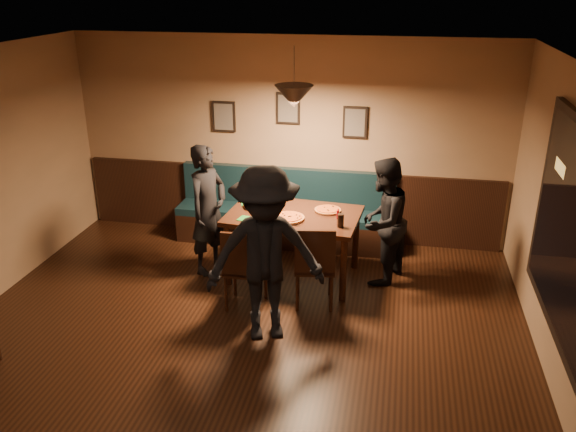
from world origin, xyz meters
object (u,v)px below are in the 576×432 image
object	(u,v)px
booth_bench	(284,209)
soda_glass	(341,221)
tabasco_bottle	(338,214)
diner_front	(265,255)
diner_left	(208,210)
diner_right	(383,222)
chair_near_left	(246,266)
chair_near_right	(315,264)
dining_table	(293,245)

from	to	relation	value
booth_bench	soda_glass	bearing A→B (deg)	-54.28
soda_glass	tabasco_bottle	world-z (taller)	soda_glass
diner_front	tabasco_bottle	distance (m)	1.40
diner_front	tabasco_bottle	xyz separation A→B (m)	(0.58, 1.27, -0.02)
diner_left	diner_right	size ratio (longest dim) A/B	1.05
booth_bench	diner_left	size ratio (longest dim) A/B	1.83
booth_bench	diner_front	distance (m)	2.35
chair_near_left	diner_left	xyz separation A→B (m)	(-0.67, 0.76, 0.33)
chair_near_left	chair_near_right	distance (m)	0.77
dining_table	diner_right	distance (m)	1.13
dining_table	chair_near_left	xyz separation A→B (m)	(-0.40, -0.79, 0.07)
dining_table	chair_near_right	xyz separation A→B (m)	(0.35, -0.60, 0.08)
chair_near_right	soda_glass	bearing A→B (deg)	42.47
dining_table	diner_front	distance (m)	1.42
dining_table	diner_front	size ratio (longest dim) A/B	0.85
chair_near_right	diner_left	xyz separation A→B (m)	(-1.42, 0.57, 0.32)
chair_near_left	diner_front	size ratio (longest dim) A/B	0.53
chair_near_right	diner_right	xyz separation A→B (m)	(0.71, 0.70, 0.28)
chair_near_left	diner_left	world-z (taller)	diner_left
diner_right	tabasco_bottle	distance (m)	0.56
diner_right	soda_glass	distance (m)	0.62
chair_near_right	soda_glass	size ratio (longest dim) A/B	6.33
dining_table	soda_glass	bearing A→B (deg)	-21.57
dining_table	diner_right	bearing A→B (deg)	10.05
diner_front	soda_glass	distance (m)	1.22
booth_bench	chair_near_left	world-z (taller)	booth_bench
chair_near_left	diner_right	bearing A→B (deg)	31.22
diner_left	diner_right	xyz separation A→B (m)	(2.13, 0.13, -0.04)
dining_table	booth_bench	bearing A→B (deg)	112.27
diner_right	tabasco_bottle	world-z (taller)	diner_right
chair_near_left	diner_right	size ratio (longest dim) A/B	0.62
chair_near_right	diner_right	distance (m)	1.04
booth_bench	diner_left	xyz separation A→B (m)	(-0.76, -0.99, 0.32)
booth_bench	diner_front	size ratio (longest dim) A/B	1.63
diner_left	diner_front	distance (m)	1.66
diner_front	tabasco_bottle	size ratio (longest dim) A/B	13.74
diner_front	tabasco_bottle	world-z (taller)	diner_front
diner_front	tabasco_bottle	bearing A→B (deg)	46.69
soda_glass	chair_near_left	bearing A→B (deg)	-153.58
diner_left	chair_near_right	bearing A→B (deg)	-90.53
diner_left	soda_glass	xyz separation A→B (m)	(1.66, -0.27, 0.10)
chair_near_left	diner_front	bearing A→B (deg)	-56.81
chair_near_left	dining_table	bearing A→B (deg)	63.15
tabasco_bottle	chair_near_right	bearing A→B (deg)	-109.01
chair_near_left	soda_glass	xyz separation A→B (m)	(1.00, 0.49, 0.43)
dining_table	soda_glass	distance (m)	0.83
booth_bench	soda_glass	world-z (taller)	booth_bench
dining_table	diner_left	distance (m)	1.14
dining_table	chair_near_right	world-z (taller)	chair_near_right
booth_bench	diner_right	bearing A→B (deg)	-32.24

